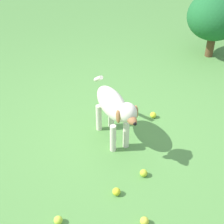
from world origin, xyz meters
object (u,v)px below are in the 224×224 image
Objects in this scene: tennis_ball_1 at (144,173)px; tennis_ball_2 at (144,221)px; tennis_ball_0 at (153,115)px; tennis_ball_3 at (58,220)px; dog at (114,107)px; tennis_ball_4 at (116,192)px.

tennis_ball_1 is 1.00× the size of tennis_ball_2.
tennis_ball_0 is 1.56m from tennis_ball_3.
dog is 13.29× the size of tennis_ball_3.
tennis_ball_0 and tennis_ball_4 have the same top height.
tennis_ball_0 is at bearing 66.72° from tennis_ball_2.
tennis_ball_4 is (-0.16, -0.65, -0.36)m from dog.
tennis_ball_2 is at bearing -108.53° from tennis_ball_1.
dog reaches higher than tennis_ball_4.
dog is 13.29× the size of tennis_ball_0.
tennis_ball_2 is at bearing -113.28° from tennis_ball_0.
tennis_ball_0 is at bearing 107.98° from dog.
tennis_ball_2 and tennis_ball_4 have the same top height.
dog is 1.10m from tennis_ball_3.
tennis_ball_2 and tennis_ball_3 have the same top height.
dog is at bearing 51.23° from tennis_ball_3.
dog is 1.04m from tennis_ball_2.
tennis_ball_1 is at bearing 71.47° from tennis_ball_2.
tennis_ball_2 is at bearing -15.50° from tennis_ball_3.
tennis_ball_1 and tennis_ball_3 have the same top height.
tennis_ball_4 is (-0.28, -0.14, 0.00)m from tennis_ball_1.
tennis_ball_0 is 1.00× the size of tennis_ball_1.
tennis_ball_3 is at bearing -137.19° from tennis_ball_0.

